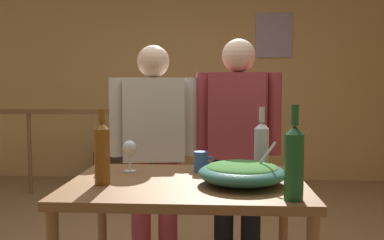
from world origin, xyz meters
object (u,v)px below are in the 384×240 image
(tv_console, at_px, (132,167))
(wine_bottle_green, at_px, (294,161))
(flat_screen_tv, at_px, (131,133))
(wine_glass, at_px, (130,150))
(person_standing_left, at_px, (154,141))
(serving_table, at_px, (187,199))
(wine_bottle_clear, at_px, (261,144))
(framed_picture, at_px, (274,35))
(person_standing_right, at_px, (238,139))
(wine_bottle_amber, at_px, (102,152))
(mug_blue, at_px, (201,162))
(stair_railing, at_px, (152,137))
(salad_bowl, at_px, (242,172))

(tv_console, distance_m, wine_bottle_green, 4.05)
(tv_console, bearing_deg, flat_screen_tv, -90.00)
(wine_glass, xyz_separation_m, person_standing_left, (0.04, 0.61, -0.04))
(tv_console, distance_m, serving_table, 3.58)
(serving_table, bearing_deg, wine_bottle_clear, 37.54)
(framed_picture, relative_size, serving_table, 0.52)
(framed_picture, bearing_deg, person_standing_right, -101.44)
(wine_bottle_amber, distance_m, mug_blue, 0.54)
(wine_bottle_amber, bearing_deg, flat_screen_tv, 99.29)
(stair_railing, distance_m, tv_console, 0.85)
(flat_screen_tv, bearing_deg, stair_railing, -59.19)
(mug_blue, height_order, person_standing_right, person_standing_right)
(salad_bowl, xyz_separation_m, wine_bottle_green, (0.19, -0.26, 0.10))
(person_standing_right, bearing_deg, wine_bottle_green, 106.50)
(wine_bottle_clear, bearing_deg, flat_screen_tv, 113.26)
(tv_console, relative_size, salad_bowl, 2.23)
(flat_screen_tv, height_order, wine_bottle_clear, wine_bottle_clear)
(framed_picture, relative_size, wine_glass, 3.48)
(wine_bottle_clear, height_order, mug_blue, wine_bottle_clear)
(tv_console, xyz_separation_m, wine_glass, (0.63, -3.22, 0.72))
(wine_bottle_clear, relative_size, mug_blue, 3.11)
(mug_blue, xyz_separation_m, person_standing_left, (-0.34, 0.60, 0.03))
(wine_bottle_amber, xyz_separation_m, mug_blue, (0.44, 0.31, -0.09))
(flat_screen_tv, relative_size, wine_bottle_clear, 1.52)
(wine_bottle_clear, relative_size, person_standing_left, 0.22)
(mug_blue, bearing_deg, wine_bottle_amber, -145.19)
(wine_bottle_amber, distance_m, person_standing_right, 1.12)
(flat_screen_tv, bearing_deg, wine_glass, -78.73)
(framed_picture, relative_size, wine_bottle_green, 1.51)
(tv_console, relative_size, wine_bottle_amber, 2.60)
(serving_table, bearing_deg, flat_screen_tv, 105.68)
(flat_screen_tv, relative_size, salad_bowl, 1.26)
(framed_picture, xyz_separation_m, serving_table, (-0.86, -3.70, -1.18))
(salad_bowl, relative_size, wine_bottle_clear, 1.20)
(wine_glass, bearing_deg, person_standing_left, 86.47)
(framed_picture, height_order, person_standing_left, framed_picture)
(framed_picture, xyz_separation_m, flat_screen_tv, (-1.81, -0.32, -1.24))
(stair_railing, relative_size, wine_glass, 21.50)
(framed_picture, bearing_deg, wine_bottle_clear, -98.09)
(stair_railing, relative_size, serving_table, 3.19)
(stair_railing, xyz_separation_m, wine_bottle_clear, (0.97, -2.50, 0.27))
(serving_table, bearing_deg, person_standing_left, 109.07)
(wine_bottle_amber, bearing_deg, serving_table, 14.62)
(person_standing_left, height_order, person_standing_right, person_standing_right)
(serving_table, bearing_deg, wine_bottle_amber, -165.38)
(wine_bottle_amber, height_order, wine_bottle_clear, wine_bottle_amber)
(mug_blue, bearing_deg, stair_railing, 104.22)
(salad_bowl, distance_m, person_standing_left, 1.01)
(serving_table, distance_m, wine_glass, 0.42)
(framed_picture, height_order, wine_glass, framed_picture)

